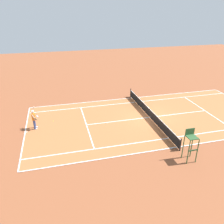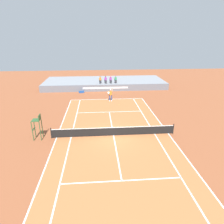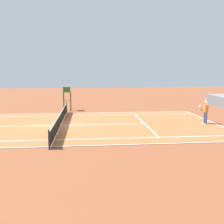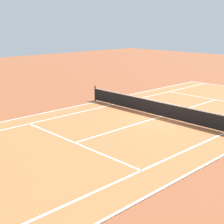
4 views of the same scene
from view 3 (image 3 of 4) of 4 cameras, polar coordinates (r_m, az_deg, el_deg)
The scene contains 6 objects.
ground_plane at distance 19.97m, azimuth -11.16°, elevation -2.94°, with size 80.00×80.00×0.00m, color brown.
court at distance 19.97m, azimuth -11.16°, elevation -2.91°, with size 11.08×23.88×0.03m.
net at distance 19.87m, azimuth -11.21°, elevation -1.46°, with size 11.98×0.10×1.07m.
tennis_player at distance 21.21m, azimuth 19.73°, elevation 0.14°, with size 0.79×0.62×2.08m.
tennis_ball at distance 19.73m, azimuth 16.69°, elevation -3.20°, with size 0.07×0.07×0.07m, color #D1E533.
umpire_chair at distance 26.71m, azimuth -9.80°, elevation 3.55°, with size 0.77×0.77×2.44m.
Camera 3 is at (19.42, 2.02, 4.18)m, focal length 41.87 mm.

